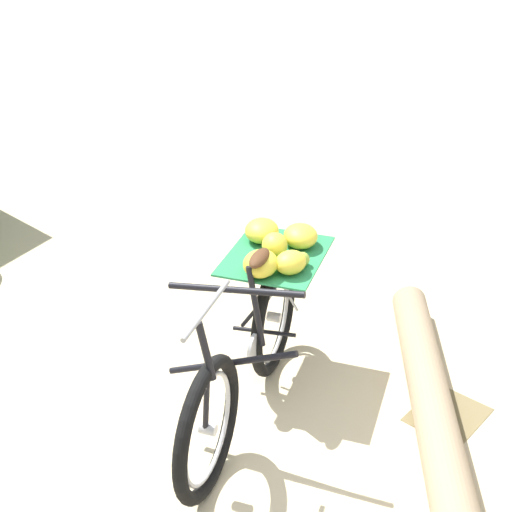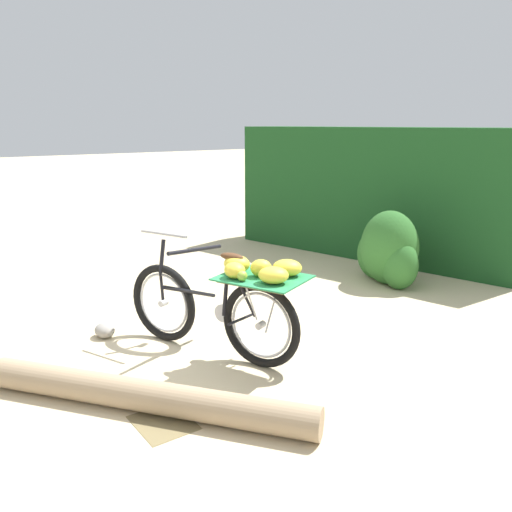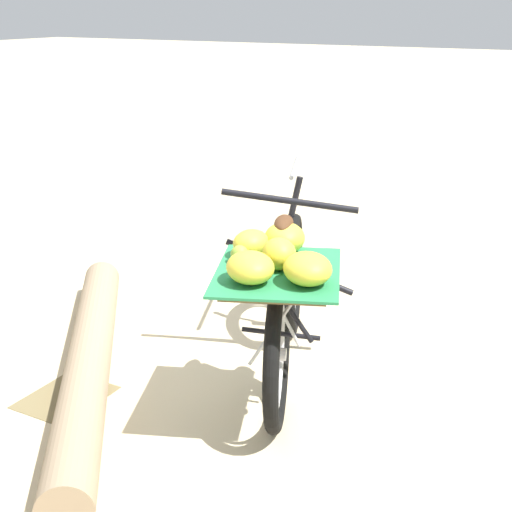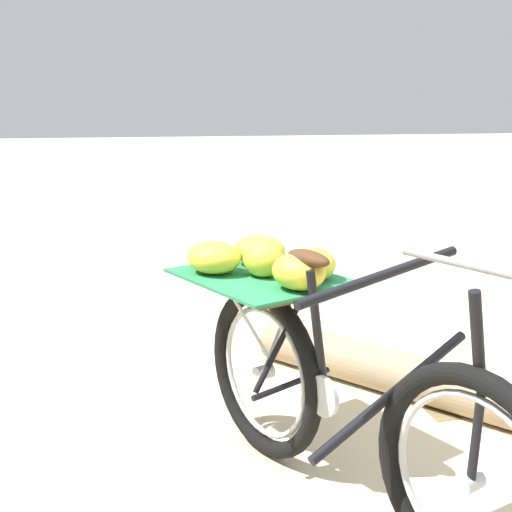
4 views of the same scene
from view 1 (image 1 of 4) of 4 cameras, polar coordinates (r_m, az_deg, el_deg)
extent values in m
plane|color=beige|center=(3.95, 0.58, -15.34)|extent=(60.00, 60.00, 0.00)
torus|color=black|center=(3.54, -3.85, -13.58)|extent=(0.70, 0.35, 0.73)
torus|color=#B7B7BC|center=(3.54, -3.85, -13.58)|extent=(0.53, 0.24, 0.57)
cylinder|color=#B7B7BC|center=(3.54, -3.85, -13.58)|extent=(0.09, 0.10, 0.06)
torus|color=black|center=(4.33, 1.45, -4.89)|extent=(0.70, 0.35, 0.73)
torus|color=#B7B7BC|center=(4.33, 1.45, -4.89)|extent=(0.53, 0.24, 0.57)
cylinder|color=#B7B7BC|center=(4.33, 1.45, -4.89)|extent=(0.09, 0.10, 0.06)
cylinder|color=black|center=(3.67, -1.99, -8.50)|extent=(0.30, 0.66, 0.30)
cylinder|color=black|center=(3.51, -1.69, -2.73)|extent=(0.31, 0.67, 0.11)
cylinder|color=black|center=(3.91, -0.02, -4.08)|extent=(0.08, 0.12, 0.49)
cylinder|color=black|center=(4.17, 0.65, -6.05)|extent=(0.17, 0.36, 0.05)
cylinder|color=black|center=(4.09, 0.85, -3.28)|extent=(0.15, 0.30, 0.47)
cylinder|color=black|center=(3.44, -3.99, -11.81)|extent=(0.04, 0.06, 0.30)
cylinder|color=black|center=(3.27, -4.03, -7.59)|extent=(0.07, 0.10, 0.30)
cylinder|color=gray|center=(3.18, -3.94, -4.24)|extent=(0.49, 0.22, 0.02)
ellipsoid|color=#4C2D19|center=(3.83, 0.27, -0.16)|extent=(0.24, 0.17, 0.06)
cylinder|color=#B7B7BC|center=(4.02, -0.20, -7.30)|extent=(0.16, 0.08, 0.16)
cylinder|color=#B7B7BC|center=(4.16, 1.08, -3.35)|extent=(0.09, 0.19, 0.39)
cylinder|color=#B7B7BC|center=(4.33, 1.94, -1.99)|extent=(0.11, 0.23, 0.39)
cube|color=brown|center=(4.15, 1.59, -0.19)|extent=(0.72, 0.64, 0.02)
cube|color=#287F4C|center=(4.14, 1.60, 0.03)|extent=(0.84, 0.76, 0.01)
ellipsoid|color=yellow|center=(4.09, 1.50, 0.88)|extent=(0.23, 0.23, 0.14)
ellipsoid|color=yellow|center=(3.93, 2.78, -0.52)|extent=(0.19, 0.16, 0.13)
ellipsoid|color=yellow|center=(4.22, 3.57, 1.61)|extent=(0.31, 0.31, 0.13)
ellipsoid|color=yellow|center=(4.27, 0.46, 2.04)|extent=(0.31, 0.31, 0.13)
ellipsoid|color=yellow|center=(3.89, 0.37, -0.61)|extent=(0.28, 0.27, 0.14)
sphere|color=#8CAD38|center=(4.01, 3.72, -0.26)|extent=(0.08, 0.08, 0.08)
cylinder|color=#9E8466|center=(4.09, 14.09, -12.53)|extent=(2.12, 1.69, 0.23)
cube|color=olive|center=(4.32, 15.04, -12.11)|extent=(0.44, 0.36, 0.01)
camera|label=2|loc=(6.11, 43.25, 13.82)|focal=36.96mm
camera|label=3|loc=(6.73, 7.81, 20.63)|focal=52.00mm
camera|label=4|loc=(3.21, -40.87, -2.07)|focal=47.91mm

